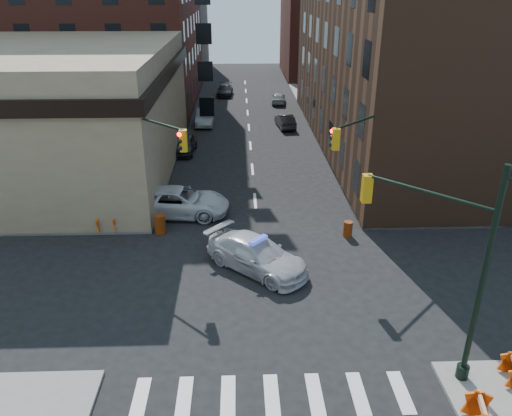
{
  "coord_description": "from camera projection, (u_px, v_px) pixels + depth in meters",
  "views": [
    {
      "loc": [
        -1.0,
        -19.71,
        12.97
      ],
      "look_at": [
        -0.15,
        4.01,
        2.2
      ],
      "focal_mm": 35.0,
      "sensor_mm": 36.0,
      "label": 1
    }
  ],
  "objects": [
    {
      "name": "ground",
      "position": [
        262.0,
        286.0,
        23.33
      ],
      "size": [
        140.0,
        140.0,
        0.0
      ],
      "primitive_type": "plane",
      "color": "black",
      "rests_on": "ground"
    },
    {
      "name": "barricade_nw_a",
      "position": [
        116.0,
        207.0,
        30.08
      ],
      "size": [
        1.24,
        0.66,
        0.92
      ],
      "primitive_type": null,
      "rotation": [
        0.0,
        0.0,
        -0.04
      ],
      "color": "orange",
      "rests_on": "sidewalk_nw"
    },
    {
      "name": "pedestrian_c",
      "position": [
        36.0,
        206.0,
        29.34
      ],
      "size": [
        1.03,
        0.58,
        1.65
      ],
      "primitive_type": "imported",
      "rotation": [
        0.0,
        0.0,
        0.19
      ],
      "color": "black",
      "rests_on": "sidewalk_nw"
    },
    {
      "name": "barrel_road",
      "position": [
        348.0,
        229.0,
        27.73
      ],
      "size": [
        0.56,
        0.56,
        0.89
      ],
      "primitive_type": "cylinder",
      "rotation": [
        0.0,
        0.0,
        -0.14
      ],
      "color": "#E8490A",
      "rests_on": "ground"
    },
    {
      "name": "parked_car_enear",
      "position": [
        285.0,
        121.0,
        48.46
      ],
      "size": [
        1.87,
        4.17,
        1.33
      ],
      "primitive_type": "imported",
      "rotation": [
        0.0,
        0.0,
        3.26
      ],
      "color": "black",
      "rests_on": "ground"
    },
    {
      "name": "signal_pole_ne",
      "position": [
        367.0,
        160.0,
        26.6
      ],
      "size": [
        3.67,
        3.58,
        8.0
      ],
      "rotation": [
        0.0,
        0.0,
        -2.36
      ],
      "color": "black",
      "rests_on": "sidewalk_ne"
    },
    {
      "name": "barricade_se_c",
      "position": [
        480.0,
        416.0,
        15.54
      ],
      "size": [
        0.92,
        1.42,
        0.98
      ],
      "primitive_type": null,
      "rotation": [
        0.0,
        0.0,
        1.36
      ],
      "color": "#E14D0A",
      "rests_on": "sidewalk_se"
    },
    {
      "name": "pedestrian_a",
      "position": [
        96.0,
        212.0,
        28.51
      ],
      "size": [
        0.61,
        0.42,
        1.61
      ],
      "primitive_type": "imported",
      "rotation": [
        0.0,
        0.0,
        0.06
      ],
      "color": "black",
      "rests_on": "sidewalk_nw"
    },
    {
      "name": "parked_car_wdeep",
      "position": [
        225.0,
        90.0,
        62.22
      ],
      "size": [
        2.1,
        4.64,
        1.32
      ],
      "primitive_type": "imported",
      "rotation": [
        0.0,
        0.0,
        -0.06
      ],
      "color": "black",
      "rests_on": "ground"
    },
    {
      "name": "parked_car_wnear",
      "position": [
        185.0,
        145.0,
        41.24
      ],
      "size": [
        1.94,
        4.29,
        1.43
      ],
      "primitive_type": "imported",
      "rotation": [
        0.0,
        0.0,
        -0.06
      ],
      "color": "black",
      "rests_on": "ground"
    },
    {
      "name": "filler_nw",
      "position": [
        139.0,
        18.0,
        75.93
      ],
      "size": [
        20.0,
        18.0,
        16.0
      ],
      "primitive_type": "cube",
      "color": "brown",
      "rests_on": "ground"
    },
    {
      "name": "parked_car_wfar",
      "position": [
        205.0,
        117.0,
        49.46
      ],
      "size": [
        1.7,
        4.78,
        1.57
      ],
      "primitive_type": "imported",
      "rotation": [
        0.0,
        0.0,
        -0.01
      ],
      "color": "#94989D",
      "rests_on": "ground"
    },
    {
      "name": "filler_ne",
      "position": [
        338.0,
        34.0,
        74.09
      ],
      "size": [
        16.0,
        16.0,
        12.0
      ],
      "primitive_type": "cube",
      "color": "maroon",
      "rests_on": "ground"
    },
    {
      "name": "police_car",
      "position": [
        257.0,
        255.0,
        24.38
      ],
      "size": [
        5.6,
        5.42,
        1.61
      ],
      "primitive_type": "imported",
      "rotation": [
        0.0,
        0.0,
        0.82
      ],
      "color": "silver",
      "rests_on": "ground"
    },
    {
      "name": "signal_pole_nw",
      "position": [
        147.0,
        162.0,
        26.2
      ],
      "size": [
        3.58,
        3.67,
        8.0
      ],
      "rotation": [
        0.0,
        0.0,
        -0.79
      ],
      "color": "black",
      "rests_on": "sidewalk_nw"
    },
    {
      "name": "tree_ne_near",
      "position": [
        331.0,
        95.0,
        45.79
      ],
      "size": [
        3.0,
        3.0,
        4.85
      ],
      "color": "black",
      "rests_on": "sidewalk_ne"
    },
    {
      "name": "tree_ne_far",
      "position": [
        318.0,
        80.0,
        53.07
      ],
      "size": [
        3.0,
        3.0,
        4.85
      ],
      "color": "black",
      "rests_on": "sidewalk_ne"
    },
    {
      "name": "sidewalk_nw",
      "position": [
        29.0,
        117.0,
        52.35
      ],
      "size": [
        34.0,
        54.5,
        0.15
      ],
      "primitive_type": "cube",
      "color": "gray",
      "rests_on": "ground"
    },
    {
      "name": "bank_building",
      "position": [
        17.0,
        111.0,
        35.93
      ],
      "size": [
        22.0,
        22.0,
        9.0
      ],
      "primitive_type": "cube",
      "color": "#9C8C66",
      "rests_on": "ground"
    },
    {
      "name": "commercial_row_ne",
      "position": [
        406.0,
        61.0,
        41.33
      ],
      "size": [
        14.0,
        34.0,
        14.0
      ],
      "primitive_type": "cube",
      "color": "#4C2F1E",
      "rests_on": "ground"
    },
    {
      "name": "pedestrian_b",
      "position": [
        60.0,
        215.0,
        28.01
      ],
      "size": [
        0.92,
        0.76,
        1.74
      ],
      "primitive_type": "imported",
      "rotation": [
        0.0,
        0.0,
        0.12
      ],
      "color": "black",
      "rests_on": "sidewalk_nw"
    },
    {
      "name": "signal_pole_se",
      "position": [
        452.0,
        257.0,
        16.59
      ],
      "size": [
        5.4,
        5.27,
        8.0
      ],
      "rotation": [
        0.0,
        0.0,
        2.36
      ],
      "color": "black",
      "rests_on": "sidewalk_se"
    },
    {
      "name": "sidewalk_ne",
      "position": [
        460.0,
        113.0,
        53.85
      ],
      "size": [
        34.0,
        54.5,
        0.15
      ],
      "primitive_type": "cube",
      "color": "gray",
      "rests_on": "ground"
    },
    {
      "name": "barrel_bank",
      "position": [
        160.0,
        224.0,
        28.01
      ],
      "size": [
        0.7,
        0.7,
        1.12
      ],
      "primitive_type": "cylinder",
      "rotation": [
        0.0,
        0.0,
        0.12
      ],
      "color": "orange",
      "rests_on": "ground"
    },
    {
      "name": "pickup",
      "position": [
        179.0,
        202.0,
        30.18
      ],
      "size": [
        6.36,
        3.42,
        1.7
      ],
      "primitive_type": "imported",
      "rotation": [
        0.0,
        0.0,
        1.47
      ],
      "color": "silver",
      "rests_on": "ground"
    },
    {
      "name": "barricade_nw_b",
      "position": [
        107.0,
        224.0,
        27.99
      ],
      "size": [
        1.29,
        0.75,
        0.92
      ],
      "primitive_type": null,
      "rotation": [
        0.0,
        0.0,
        0.12
      ],
      "color": "orange",
      "rests_on": "sidewalk_nw"
    },
    {
      "name": "parked_car_efar",
      "position": [
        279.0,
        98.0,
        58.14
      ],
      "size": [
        1.94,
        3.93,
        1.29
      ],
      "primitive_type": "imported",
      "rotation": [
        0.0,
        0.0,
        3.03
      ],
      "color": "#92959A",
      "rests_on": "ground"
    }
  ]
}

